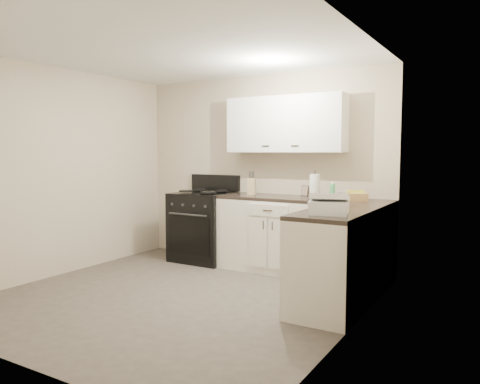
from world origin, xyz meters
The scene contains 21 objects.
floor centered at (0.00, 0.00, 0.00)m, with size 3.60×3.60×0.00m, color #473F38.
ceiling centered at (0.00, 0.00, 2.50)m, with size 3.60×3.60×0.00m, color white.
wall_back centered at (0.00, 1.80, 1.25)m, with size 3.60×3.60×0.00m, color beige.
wall_right centered at (1.80, 0.00, 1.25)m, with size 3.60×3.60×0.00m, color beige.
wall_left centered at (-1.80, 0.00, 1.25)m, with size 3.60×3.60×0.00m, color beige.
wall_front centered at (0.00, -1.80, 1.25)m, with size 3.60×3.60×0.00m, color beige.
base_cabinets_back centered at (0.43, 1.50, 0.45)m, with size 1.55×0.60×0.90m, color white.
base_cabinets_right centered at (1.50, 0.85, 0.45)m, with size 0.60×1.90×0.90m, color white.
countertop_back centered at (0.43, 1.50, 0.92)m, with size 1.55×0.60×0.04m, color black.
countertop_right centered at (1.50, 0.85, 0.92)m, with size 0.60×1.90×0.04m, color black.
upper_cabinets centered at (0.43, 1.65, 1.84)m, with size 1.55×0.30×0.70m, color white.
stove centered at (-0.72, 1.48, 0.46)m, with size 0.79×0.67×0.95m, color black.
knife_block centered at (0.00, 1.55, 1.05)m, with size 0.10×0.09×0.21m, color tan.
paper_towel centered at (0.89, 1.48, 1.09)m, with size 0.12×0.12×0.29m, color white.
soap_bottle centered at (1.12, 1.47, 1.03)m, with size 0.06×0.06×0.18m, color #44B162.
picture_frame centered at (0.65, 1.76, 1.01)m, with size 0.10×0.01×0.13m, color black.
wicker_basket centered at (1.39, 1.46, 0.99)m, with size 0.27×0.18×0.09m, color tan.
countertop_grill centered at (1.52, 0.24, 1.00)m, with size 0.33×0.31×0.12m, color white.
glass_jar centered at (1.48, 0.73, 1.02)m, with size 0.10×0.10×0.17m, color silver.
oven_mitt_near centered at (1.18, 0.39, 0.52)m, with size 0.02×0.17×0.29m, color black.
oven_mitt_far centered at (1.18, 0.52, 0.44)m, with size 0.02×0.14×0.25m, color black.
Camera 1 is at (2.95, -3.74, 1.50)m, focal length 35.00 mm.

